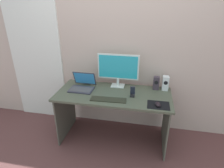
{
  "coord_description": "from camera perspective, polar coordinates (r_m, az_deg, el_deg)",
  "views": [
    {
      "loc": [
        0.4,
        -2.12,
        1.81
      ],
      "look_at": [
        -0.01,
        -0.02,
        0.85
      ],
      "focal_mm": 30.28,
      "sensor_mm": 36.0,
      "label": 1
    }
  ],
  "objects": [
    {
      "name": "ground_plane",
      "position": [
        2.81,
        0.39,
        -15.85
      ],
      "size": [
        8.0,
        8.0,
        0.0
      ],
      "primitive_type": "plane",
      "color": "brown"
    },
    {
      "name": "wall_back",
      "position": [
        2.62,
        2.2,
        11.84
      ],
      "size": [
        6.0,
        0.04,
        2.5
      ],
      "primitive_type": "cube",
      "color": "#C3ABA1",
      "rests_on": "ground_plane"
    },
    {
      "name": "door_left",
      "position": [
        3.1,
        -21.9,
        7.53
      ],
      "size": [
        0.82,
        0.02,
        2.02
      ],
      "primitive_type": "cube",
      "color": "white",
      "rests_on": "ground_plane"
    },
    {
      "name": "desk",
      "position": [
        2.48,
        0.42,
        -5.75
      ],
      "size": [
        1.46,
        0.65,
        0.71
      ],
      "color": "#464C3D",
      "rests_on": "ground_plane"
    },
    {
      "name": "monitor",
      "position": [
        2.52,
        1.85,
        4.67
      ],
      "size": [
        0.55,
        0.14,
        0.45
      ],
      "color": "silver",
      "rests_on": "desk"
    },
    {
      "name": "speaker_right",
      "position": [
        2.57,
        15.82,
        0.24
      ],
      "size": [
        0.08,
        0.09,
        0.19
      ],
      "color": "silver",
      "rests_on": "desk"
    },
    {
      "name": "speaker_near_monitor",
      "position": [
        2.56,
        13.18,
        0.31
      ],
      "size": [
        0.08,
        0.08,
        0.18
      ],
      "color": "#3A2F3A",
      "rests_on": "desk"
    },
    {
      "name": "laptop",
      "position": [
        2.55,
        -8.91,
        -0.53
      ],
      "size": [
        0.31,
        0.29,
        0.21
      ],
      "color": "#343341",
      "rests_on": "desk"
    },
    {
      "name": "fishbowl",
      "position": [
        2.7,
        -7.72,
        1.61
      ],
      "size": [
        0.15,
        0.15,
        0.15
      ],
      "primitive_type": "sphere",
      "color": "silver",
      "rests_on": "desk"
    },
    {
      "name": "keyboard_external",
      "position": [
        2.26,
        -1.14,
        -4.7
      ],
      "size": [
        0.43,
        0.14,
        0.01
      ],
      "primitive_type": "cube",
      "rotation": [
        0.0,
        0.0,
        0.04
      ],
      "color": "black",
      "rests_on": "desk"
    },
    {
      "name": "mousepad",
      "position": [
        2.22,
        13.83,
        -6.19
      ],
      "size": [
        0.25,
        0.2,
        0.0
      ],
      "primitive_type": "cube",
      "color": "black",
      "rests_on": "desk"
    },
    {
      "name": "mouse",
      "position": [
        2.19,
        13.68,
        -5.99
      ],
      "size": [
        0.08,
        0.11,
        0.04
      ],
      "primitive_type": "ellipsoid",
      "rotation": [
        0.0,
        0.0,
        0.21
      ],
      "color": "black",
      "rests_on": "mousepad"
    },
    {
      "name": "phone_in_dock",
      "position": [
        2.33,
        6.21,
        -2.68
      ],
      "size": [
        0.06,
        0.06,
        0.14
      ],
      "color": "black",
      "rests_on": "desk"
    }
  ]
}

